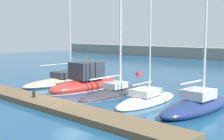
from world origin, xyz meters
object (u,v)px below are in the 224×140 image
(sailboat_sand_nearest, at_px, (67,80))
(dock_bollard, at_px, (34,94))
(motorboat_red_second, at_px, (87,82))
(sailboat_ivory_fourth, at_px, (147,100))
(sailboat_charcoal_third, at_px, (114,92))
(sailboat_navy_fifth, at_px, (196,104))
(mooring_buoy_red, at_px, (139,75))

(sailboat_sand_nearest, relative_size, dock_bollard, 49.23)
(motorboat_red_second, height_order, sailboat_ivory_fourth, sailboat_ivory_fourth)
(sailboat_charcoal_third, distance_m, sailboat_navy_fifth, 7.34)
(motorboat_red_second, xyz_separation_m, mooring_buoy_red, (-3.16, 11.05, -0.63))
(sailboat_ivory_fourth, relative_size, mooring_buoy_red, 16.80)
(motorboat_red_second, bearing_deg, mooring_buoy_red, 13.16)
(motorboat_red_second, xyz_separation_m, dock_bollard, (1.57, -6.32, -0.04))
(sailboat_charcoal_third, height_order, dock_bollard, sailboat_charcoal_third)
(sailboat_ivory_fourth, bearing_deg, mooring_buoy_red, 36.03)
(sailboat_sand_nearest, xyz_separation_m, dock_bollard, (5.52, -7.12, 0.26))
(sailboat_navy_fifth, bearing_deg, sailboat_charcoal_third, 89.34)
(sailboat_sand_nearest, relative_size, mooring_buoy_red, 27.86)
(sailboat_navy_fifth, xyz_separation_m, mooring_buoy_red, (-14.31, 11.48, -0.46))
(mooring_buoy_red, distance_m, dock_bollard, 18.01)
(sailboat_navy_fifth, height_order, mooring_buoy_red, sailboat_navy_fifth)
(sailboat_charcoal_third, height_order, sailboat_navy_fifth, sailboat_navy_fifth)
(sailboat_navy_fifth, relative_size, mooring_buoy_red, 19.14)
(sailboat_charcoal_third, xyz_separation_m, mooring_buoy_red, (-6.97, 11.45, -0.24))
(sailboat_navy_fifth, relative_size, dock_bollard, 33.83)
(mooring_buoy_red, bearing_deg, sailboat_sand_nearest, -94.37)
(mooring_buoy_red, height_order, dock_bollard, dock_bollard)
(sailboat_sand_nearest, xyz_separation_m, mooring_buoy_red, (0.78, 10.24, -0.33))
(sailboat_charcoal_third, relative_size, mooring_buoy_red, 16.00)
(sailboat_sand_nearest, bearing_deg, dock_bollard, -144.57)
(motorboat_red_second, distance_m, sailboat_navy_fifth, 11.16)
(sailboat_ivory_fourth, relative_size, dock_bollard, 29.69)
(motorboat_red_second, height_order, dock_bollard, motorboat_red_second)
(sailboat_charcoal_third, bearing_deg, sailboat_sand_nearest, 75.73)
(sailboat_ivory_fourth, bearing_deg, motorboat_red_second, 78.96)
(sailboat_sand_nearest, distance_m, sailboat_charcoal_third, 7.85)
(sailboat_navy_fifth, distance_m, dock_bollard, 11.24)
(mooring_buoy_red, bearing_deg, motorboat_red_second, -74.03)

